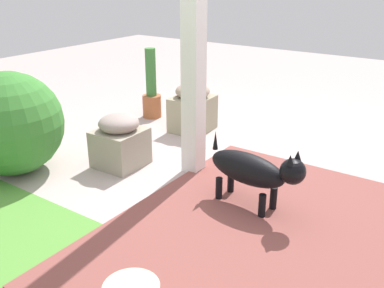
{
  "coord_description": "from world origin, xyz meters",
  "views": [
    {
      "loc": [
        -1.71,
        2.69,
        1.56
      ],
      "look_at": [
        0.02,
        0.19,
        0.34
      ],
      "focal_mm": 40.6,
      "sensor_mm": 36.0,
      "label": 1
    }
  ],
  "objects": [
    {
      "name": "porch_pillar",
      "position": [
        0.16,
        -0.04,
        1.28
      ],
      "size": [
        0.14,
        0.14,
        2.55
      ],
      "primitive_type": "cube",
      "color": "white",
      "rests_on": "ground"
    },
    {
      "name": "round_shrub",
      "position": [
        1.36,
        0.81,
        0.42
      ],
      "size": [
        0.84,
        0.84,
        0.84
      ],
      "primitive_type": "sphere",
      "color": "#387B30",
      "rests_on": "ground"
    },
    {
      "name": "ground_plane",
      "position": [
        0.0,
        0.0,
        0.0
      ],
      "size": [
        12.0,
        12.0,
        0.0
      ],
      "primitive_type": "plane",
      "color": "#B6A29E"
    },
    {
      "name": "terracotta_pot_tall",
      "position": [
        1.36,
        -0.95,
        0.28
      ],
      "size": [
        0.21,
        0.21,
        0.78
      ],
      "color": "#A55935",
      "rests_on": "ground"
    },
    {
      "name": "brick_path",
      "position": [
        -0.74,
        0.55,
        0.01
      ],
      "size": [
        1.8,
        2.4,
        0.02
      ],
      "primitive_type": "cube",
      "color": "brown",
      "rests_on": "ground"
    },
    {
      "name": "stone_planter_nearest",
      "position": [
        0.73,
        -0.84,
        0.24
      ],
      "size": [
        0.4,
        0.45,
        0.5
      ],
      "color": "gray",
      "rests_on": "ground"
    },
    {
      "name": "dog",
      "position": [
        -0.53,
        0.24,
        0.29
      ],
      "size": [
        0.74,
        0.28,
        0.51
      ],
      "color": "black",
      "rests_on": "ground"
    },
    {
      "name": "stone_planter_mid",
      "position": [
        0.73,
        0.23,
        0.22
      ],
      "size": [
        0.38,
        0.4,
        0.46
      ],
      "color": "gray",
      "rests_on": "ground"
    }
  ]
}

